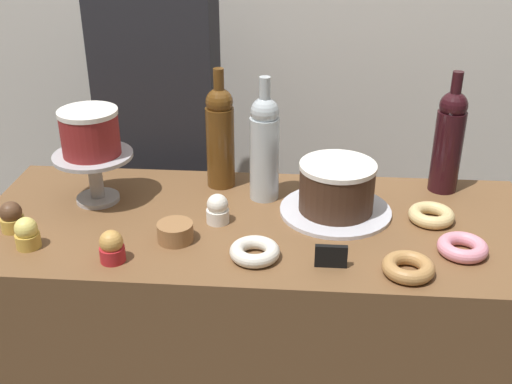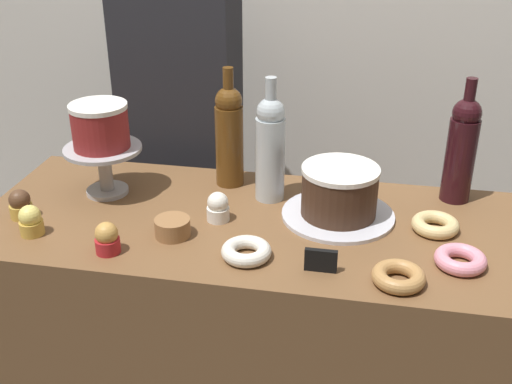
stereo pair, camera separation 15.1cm
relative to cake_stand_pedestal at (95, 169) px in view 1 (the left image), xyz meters
name	(u,v)px [view 1 (the left image)]	position (x,y,z in m)	size (l,w,h in m)	color
back_wall	(276,6)	(0.42, 0.78, 0.28)	(6.00, 0.05, 2.60)	silver
display_counter	(256,367)	(0.42, -0.08, -0.56)	(1.38, 0.57, 0.93)	brown
cake_stand_pedestal	(95,169)	(0.00, 0.00, 0.00)	(0.20, 0.20, 0.13)	#B2B2B7
white_layer_cake	(90,132)	(0.00, 0.00, 0.10)	(0.15, 0.15, 0.12)	maroon
silver_serving_platter	(335,211)	(0.62, -0.02, -0.08)	(0.28, 0.28, 0.01)	silver
chocolate_round_cake	(337,187)	(0.62, -0.02, -0.02)	(0.19, 0.19, 0.12)	#3D2619
wine_bottle_amber	(220,135)	(0.31, 0.12, 0.05)	(0.08, 0.08, 0.33)	#5B3814
wine_bottle_dark_red	(449,140)	(0.91, 0.14, 0.05)	(0.08, 0.08, 0.33)	black
wine_bottle_clear	(264,146)	(0.43, 0.05, 0.05)	(0.08, 0.08, 0.33)	#B2BCC1
cupcake_lemon	(27,234)	(-0.09, -0.24, -0.05)	(0.06, 0.06, 0.07)	gold
cupcake_vanilla	(218,209)	(0.33, -0.09, -0.05)	(0.06, 0.06, 0.07)	white
cupcake_caramel	(112,247)	(0.12, -0.28, -0.05)	(0.06, 0.06, 0.07)	red
cupcake_chocolate	(12,217)	(-0.15, -0.17, -0.05)	(0.06, 0.06, 0.07)	gold
donut_sugar	(255,252)	(0.43, -0.25, -0.07)	(0.11, 0.11, 0.03)	silver
donut_maple	(408,267)	(0.76, -0.28, -0.07)	(0.11, 0.11, 0.03)	#B27F47
donut_glazed	(431,215)	(0.85, -0.04, -0.07)	(0.11, 0.11, 0.03)	#E0C17F
donut_pink	(463,247)	(0.89, -0.19, -0.07)	(0.11, 0.11, 0.03)	pink
cookie_stack	(175,232)	(0.24, -0.18, -0.07)	(0.08, 0.08, 0.04)	olive
price_sign_chalkboard	(331,256)	(0.60, -0.27, -0.06)	(0.07, 0.01, 0.05)	black
barista_figure	(164,167)	(0.08, 0.43, -0.18)	(0.36, 0.22, 1.60)	black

